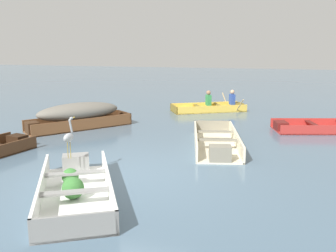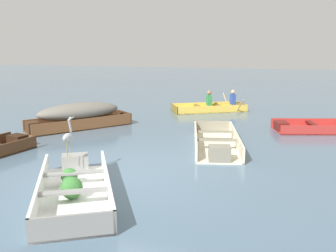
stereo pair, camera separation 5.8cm
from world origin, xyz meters
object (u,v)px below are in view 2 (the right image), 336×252
at_px(dinghy_white_foreground, 74,186).
at_px(heron_on_dinghy, 68,136).
at_px(skiff_cream_far_moored, 216,143).
at_px(skiff_red_mid_moored, 325,128).
at_px(rowboat_yellow_with_crew, 213,107).
at_px(skiff_wooden_brown_near_moored, 79,114).

relative_size(dinghy_white_foreground, heron_on_dinghy, 4.10).
bearing_deg(skiff_cream_far_moored, heron_on_dinghy, -129.12).
distance_m(skiff_red_mid_moored, skiff_cream_far_moored, 4.30).
bearing_deg(dinghy_white_foreground, skiff_cream_far_moored, 62.35).
height_order(skiff_red_mid_moored, rowboat_yellow_with_crew, rowboat_yellow_with_crew).
bearing_deg(heron_on_dinghy, skiff_wooden_brown_near_moored, 116.86).
relative_size(skiff_wooden_brown_near_moored, heron_on_dinghy, 3.93).
bearing_deg(dinghy_white_foreground, heron_on_dinghy, 124.83).
bearing_deg(skiff_wooden_brown_near_moored, skiff_cream_far_moored, -14.40).
xyz_separation_m(skiff_wooden_brown_near_moored, rowboat_yellow_with_crew, (3.80, 4.60, -0.31)).
distance_m(skiff_cream_far_moored, heron_on_dinghy, 4.16).
xyz_separation_m(skiff_red_mid_moored, heron_on_dinghy, (-5.66, -6.18, 0.80)).
xyz_separation_m(rowboat_yellow_with_crew, heron_on_dinghy, (-1.57, -9.01, 0.73)).
bearing_deg(skiff_red_mid_moored, skiff_wooden_brown_near_moored, -167.36).
bearing_deg(skiff_wooden_brown_near_moored, rowboat_yellow_with_crew, 50.42).
distance_m(dinghy_white_foreground, rowboat_yellow_with_crew, 9.81).
height_order(skiff_red_mid_moored, heron_on_dinghy, heron_on_dinghy).
distance_m(rowboat_yellow_with_crew, heron_on_dinghy, 9.17).
bearing_deg(skiff_red_mid_moored, skiff_cream_far_moored, -135.71).
bearing_deg(skiff_cream_far_moored, dinghy_white_foreground, -117.65).
relative_size(dinghy_white_foreground, rowboat_yellow_with_crew, 1.08).
height_order(skiff_cream_far_moored, rowboat_yellow_with_crew, rowboat_yellow_with_crew).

